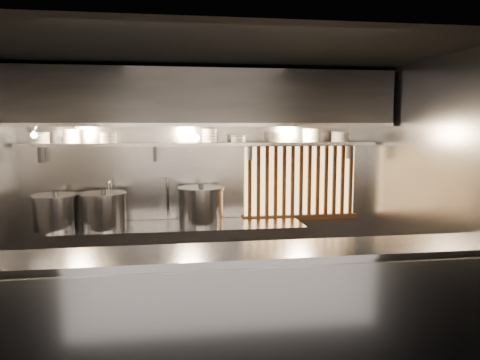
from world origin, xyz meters
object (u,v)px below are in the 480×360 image
object	(u,v)px
pendant_bulb	(196,138)
stock_pot_left	(56,212)
heat_lamp	(32,130)
stock_pot_right	(201,205)
stock_pot_mid	(104,210)

from	to	relation	value
pendant_bulb	stock_pot_left	distance (m)	1.86
heat_lamp	stock_pot_right	bearing A→B (deg)	9.61
stock_pot_left	stock_pot_mid	distance (m)	0.55
heat_lamp	stock_pot_mid	bearing A→B (deg)	19.22
heat_lamp	stock_pot_right	world-z (taller)	heat_lamp
pendant_bulb	stock_pot_mid	size ratio (longest dim) A/B	0.28
stock_pot_mid	stock_pot_right	size ratio (longest dim) A/B	1.07
heat_lamp	stock_pot_right	distance (m)	2.10
heat_lamp	stock_pot_left	world-z (taller)	heat_lamp
heat_lamp	pendant_bulb	xyz separation A→B (m)	(1.80, 0.35, -0.11)
stock_pot_left	stock_pot_right	distance (m)	1.70
heat_lamp	pendant_bulb	world-z (taller)	heat_lamp
stock_pot_left	stock_pot_right	bearing A→B (deg)	0.69
pendant_bulb	stock_pot_mid	bearing A→B (deg)	-174.47
heat_lamp	stock_pot_right	xyz separation A→B (m)	(1.85, 0.31, -0.94)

